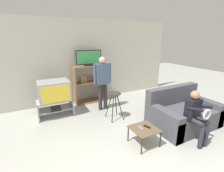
{
  "coord_description": "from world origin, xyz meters",
  "views": [
    {
      "loc": [
        -1.64,
        -1.29,
        2.01
      ],
      "look_at": [
        0.09,
        2.07,
        0.9
      ],
      "focal_mm": 26.0,
      "sensor_mm": 36.0,
      "label": 1
    }
  ],
  "objects": [
    {
      "name": "folding_stool",
      "position": [
        0.18,
        2.1,
        0.55
      ],
      "size": [
        0.36,
        0.4,
        0.7
      ],
      "color": "black",
      "rests_on": "ground_plane"
    },
    {
      "name": "remote_control_white",
      "position": [
        0.12,
        0.92,
        0.36
      ],
      "size": [
        0.04,
        0.14,
        0.02
      ],
      "primitive_type": "cube",
      "rotation": [
        0.0,
        0.0,
        -0.03
      ],
      "color": "gray",
      "rests_on": "snack_table"
    },
    {
      "name": "remote_control_black",
      "position": [
        0.26,
        0.9,
        0.36
      ],
      "size": [
        0.08,
        0.15,
        0.02
      ],
      "primitive_type": "cube",
      "rotation": [
        0.0,
        0.0,
        0.33
      ],
      "color": "black",
      "rests_on": "snack_table"
    },
    {
      "name": "tv_stand",
      "position": [
        -1.16,
        2.94,
        0.23
      ],
      "size": [
        0.89,
        0.47,
        0.46
      ],
      "color": "#A8A8AD",
      "rests_on": "ground_plane"
    },
    {
      "name": "television_flat",
      "position": [
        0.03,
        3.5,
        1.42
      ],
      "size": [
        0.8,
        0.2,
        0.48
      ],
      "color": "black",
      "rests_on": "media_shelf"
    },
    {
      "name": "couch",
      "position": [
        1.46,
        1.07,
        0.29
      ],
      "size": [
        1.56,
        0.99,
        0.88
      ],
      "color": "#4C4C56",
      "rests_on": "ground_plane"
    },
    {
      "name": "person_standing_adult",
      "position": [
        0.15,
        2.77,
        0.93
      ],
      "size": [
        0.53,
        0.2,
        1.54
      ],
      "color": "#2D2D33",
      "rests_on": "ground_plane"
    },
    {
      "name": "television_main",
      "position": [
        -1.15,
        2.96,
        0.71
      ],
      "size": [
        0.77,
        0.61,
        0.51
      ],
      "color": "#9E9EA3",
      "rests_on": "tv_stand"
    },
    {
      "name": "wall_back",
      "position": [
        0.0,
        3.8,
        1.3
      ],
      "size": [
        6.4,
        0.06,
        2.6
      ],
      "color": "beige",
      "rests_on": "ground_plane"
    },
    {
      "name": "person_seated_child",
      "position": [
        1.12,
        0.51,
        0.62
      ],
      "size": [
        0.33,
        0.43,
        1.05
      ],
      "color": "#2D2D38",
      "rests_on": "ground_plane"
    },
    {
      "name": "snack_table",
      "position": [
        0.18,
        0.88,
        0.31
      ],
      "size": [
        0.49,
        0.49,
        0.35
      ],
      "color": "brown",
      "rests_on": "ground_plane"
    },
    {
      "name": "media_shelf",
      "position": [
        -0.01,
        3.52,
        0.61
      ],
      "size": [
        0.95,
        0.42,
        1.2
      ],
      "color": "#8E6642",
      "rests_on": "ground_plane"
    }
  ]
}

